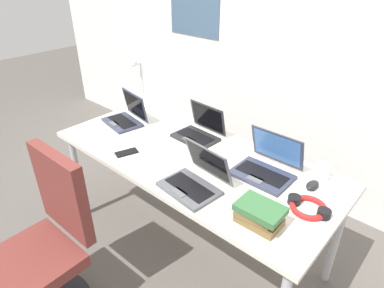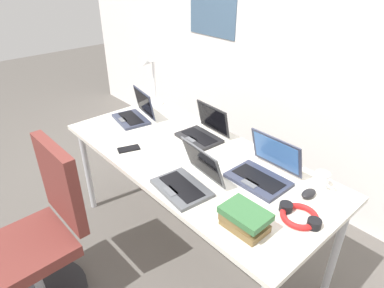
% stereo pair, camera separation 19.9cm
% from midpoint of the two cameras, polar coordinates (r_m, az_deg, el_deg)
% --- Properties ---
extents(ground_plane, '(12.00, 12.00, 0.00)m').
position_cam_midpoint_polar(ground_plane, '(2.50, -2.38, -16.59)').
color(ground_plane, '#56514C').
extents(wall_back, '(6.00, 0.13, 2.60)m').
position_cam_midpoint_polar(wall_back, '(2.68, 14.37, 17.87)').
color(wall_back, silver).
rests_on(wall_back, ground_plane).
extents(desk, '(1.80, 0.80, 0.74)m').
position_cam_midpoint_polar(desk, '(2.07, -2.77, -3.38)').
color(desk, silver).
rests_on(desk, ground_plane).
extents(desk_lamp, '(0.12, 0.18, 0.40)m').
position_cam_midpoint_polar(desk_lamp, '(2.67, -11.24, 10.04)').
color(desk_lamp, white).
rests_on(desk_lamp, desk).
extents(laptop_mid_desk, '(0.30, 0.26, 0.21)m').
position_cam_midpoint_polar(laptop_mid_desk, '(2.22, -1.33, 2.13)').
color(laptop_mid_desk, '#232326').
rests_on(laptop_mid_desk, desk).
extents(laptop_back_right, '(0.33, 0.31, 0.22)m').
position_cam_midpoint_polar(laptop_back_right, '(1.75, -2.76, -6.27)').
color(laptop_back_right, '#515459').
rests_on(laptop_back_right, desk).
extents(laptop_front_left, '(0.32, 0.29, 0.23)m').
position_cam_midpoint_polar(laptop_front_left, '(1.87, 9.71, -3.90)').
color(laptop_front_left, '#33384C').
rests_on(laptop_front_left, desk).
extents(laptop_near_mouse, '(0.32, 0.28, 0.21)m').
position_cam_midpoint_polar(laptop_near_mouse, '(2.49, -13.50, 4.47)').
color(laptop_near_mouse, '#33384C').
rests_on(laptop_near_mouse, desk).
extents(computer_mouse, '(0.06, 0.10, 0.03)m').
position_cam_midpoint_polar(computer_mouse, '(1.83, 17.05, -6.85)').
color(computer_mouse, black).
rests_on(computer_mouse, desk).
extents(cell_phone, '(0.11, 0.15, 0.01)m').
position_cam_midpoint_polar(cell_phone, '(2.11, -13.83, -1.52)').
color(cell_phone, black).
rests_on(cell_phone, desk).
extents(headphones, '(0.21, 0.18, 0.04)m').
position_cam_midpoint_polar(headphones, '(1.68, 16.12, -10.51)').
color(headphones, red).
rests_on(headphones, desk).
extents(pill_bottle, '(0.04, 0.04, 0.08)m').
position_cam_midpoint_polar(pill_bottle, '(2.01, 14.35, -2.09)').
color(pill_bottle, gold).
rests_on(pill_bottle, desk).
extents(book_stack, '(0.22, 0.15, 0.10)m').
position_cam_midpoint_polar(book_stack, '(1.54, 7.67, -11.93)').
color(book_stack, brown).
rests_on(book_stack, desk).
extents(coffee_mug, '(0.11, 0.08, 0.09)m').
position_cam_midpoint_polar(coffee_mug, '(1.91, 18.74, -4.61)').
color(coffee_mug, white).
rests_on(coffee_mug, desk).
extents(office_chair, '(0.52, 0.54, 0.97)m').
position_cam_midpoint_polar(office_chair, '(2.08, -26.55, -17.00)').
color(office_chair, black).
rests_on(office_chair, ground_plane).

